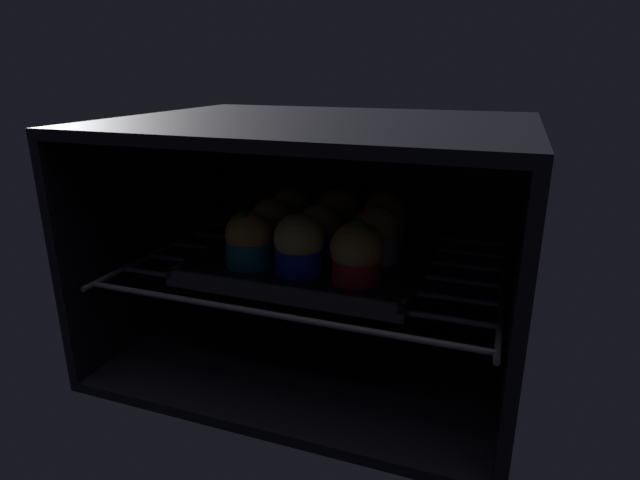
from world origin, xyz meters
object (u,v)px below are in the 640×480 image
at_px(muffin_row0_col0, 249,240).
at_px(muffin_row2_col2, 384,219).
at_px(muffin_row2_col1, 336,215).
at_px(muffin_row0_col2, 357,254).
at_px(baking_tray, 320,257).
at_px(muffin_row0_col1, 297,245).
at_px(muffin_row1_col1, 319,232).
at_px(muffin_row1_col0, 272,226).
at_px(muffin_row2_col0, 290,212).
at_px(muffin_row1_col2, 376,235).

relative_size(muffin_row0_col0, muffin_row2_col2, 0.96).
relative_size(muffin_row2_col1, muffin_row2_col2, 0.97).
height_order(muffin_row0_col2, muffin_row2_col1, muffin_row0_col2).
bearing_deg(baking_tray, muffin_row2_col2, 47.21).
xyz_separation_m(muffin_row0_col1, muffin_row1_col1, (0.00, 0.08, -0.00)).
bearing_deg(muffin_row0_col1, muffin_row1_col0, 132.96).
height_order(muffin_row1_col0, muffin_row2_col1, muffin_row2_col1).
relative_size(muffin_row1_col1, muffin_row2_col2, 0.92).
height_order(muffin_row2_col1, muffin_row2_col2, muffin_row2_col2).
xyz_separation_m(muffin_row0_col1, muffin_row2_col1, (0.00, 0.17, -0.00)).
distance_m(baking_tray, muffin_row1_col1, 0.04).
bearing_deg(muffin_row2_col0, muffin_row0_col2, -44.36).
height_order(muffin_row2_col0, muffin_row2_col1, muffin_row2_col0).
relative_size(muffin_row0_col1, muffin_row1_col0, 1.05).
height_order(muffin_row0_col0, muffin_row1_col0, muffin_row0_col0).
height_order(baking_tray, muffin_row0_col0, muffin_row0_col0).
bearing_deg(baking_tray, muffin_row1_col0, -178.66).
height_order(muffin_row0_col0, muffin_row1_col1, muffin_row0_col0).
distance_m(muffin_row0_col0, muffin_row0_col2, 0.16).
bearing_deg(muffin_row2_col2, muffin_row2_col0, -177.59).
distance_m(baking_tray, muffin_row1_col2, 0.10).
relative_size(baking_tray, muffin_row0_col1, 3.84).
height_order(muffin_row1_col2, muffin_row2_col2, muffin_row2_col2).
bearing_deg(muffin_row2_col1, muffin_row0_col0, -114.84).
bearing_deg(muffin_row0_col1, muffin_row1_col2, 43.79).
distance_m(baking_tray, muffin_row1_col0, 0.09).
bearing_deg(baking_tray, muffin_row2_col1, 92.22).
distance_m(muffin_row1_col0, muffin_row2_col2, 0.18).
bearing_deg(muffin_row1_col1, muffin_row2_col2, 48.04).
xyz_separation_m(muffin_row0_col2, muffin_row2_col1, (-0.09, 0.17, 0.00)).
xyz_separation_m(baking_tray, muffin_row2_col1, (-0.00, 0.09, 0.04)).
xyz_separation_m(muffin_row1_col0, muffin_row2_col0, (-0.00, 0.08, 0.00)).
relative_size(muffin_row0_col0, muffin_row2_col1, 0.99).
bearing_deg(muffin_row1_col2, muffin_row1_col1, -175.89).
bearing_deg(muffin_row1_col1, muffin_row0_col0, -136.07).
relative_size(muffin_row1_col1, muffin_row2_col1, 0.95).
relative_size(muffin_row0_col2, muffin_row2_col2, 1.01).
xyz_separation_m(muffin_row1_col1, muffin_row2_col1, (-0.00, 0.09, 0.00)).
bearing_deg(muffin_row0_col1, muffin_row2_col2, 63.80).
bearing_deg(muffin_row2_col0, muffin_row2_col1, 5.28).
bearing_deg(muffin_row1_col0, muffin_row2_col0, 92.35).
relative_size(muffin_row1_col0, muffin_row2_col2, 0.94).
bearing_deg(muffin_row1_col0, muffin_row0_col0, -90.43).
xyz_separation_m(baking_tray, muffin_row1_col2, (0.09, 0.00, 0.04)).
bearing_deg(muffin_row0_col2, muffin_row0_col0, 178.60).
distance_m(muffin_row0_col2, muffin_row2_col2, 0.17).
xyz_separation_m(muffin_row1_col1, muffin_row2_col0, (-0.08, 0.08, 0.00)).
relative_size(muffin_row1_col2, muffin_row2_col0, 0.97).
distance_m(muffin_row1_col0, muffin_row1_col1, 0.08).
bearing_deg(muffin_row0_col1, muffin_row0_col2, -0.39).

